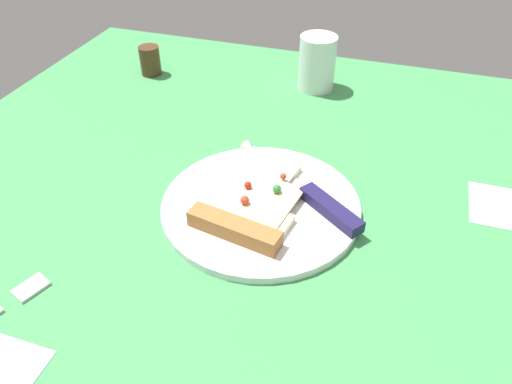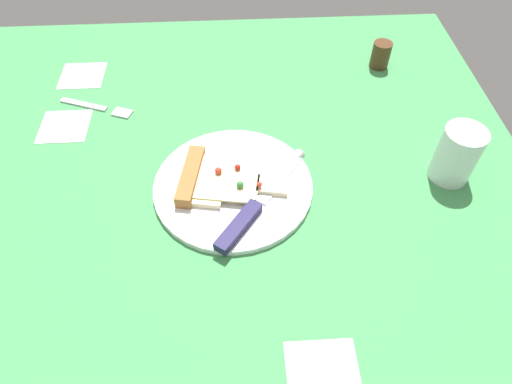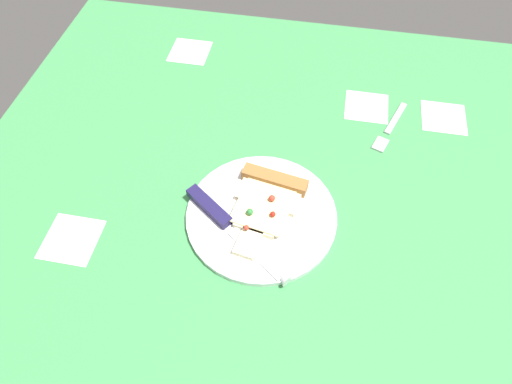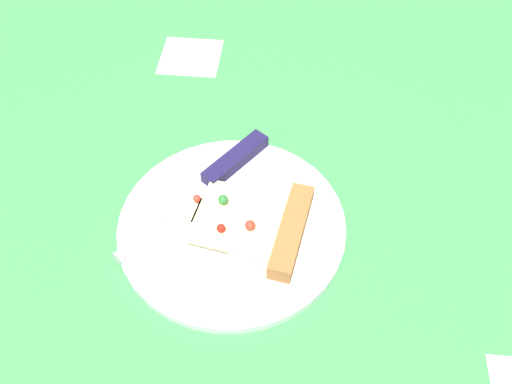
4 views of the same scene
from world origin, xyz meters
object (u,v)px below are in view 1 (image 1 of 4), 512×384
at_px(drinking_glass, 317,63).
at_px(pepper_shaker, 150,60).
at_px(plate, 261,206).
at_px(pizza_slice, 251,210).
at_px(knife, 307,192).

height_order(drinking_glass, pepper_shaker, drinking_glass).
distance_m(plate, pepper_shaker, 0.46).
bearing_deg(pepper_shaker, pizza_slice, 132.98).
relative_size(plate, knife, 1.27).
distance_m(plate, pizza_slice, 0.03).
xyz_separation_m(pizza_slice, drinking_glass, (0.00, -0.39, 0.03)).
bearing_deg(plate, drinking_glass, -88.63).
height_order(pizza_slice, pepper_shaker, pepper_shaker).
bearing_deg(pizza_slice, drinking_glass, 100.60).
bearing_deg(plate, pepper_shaker, -44.43).
relative_size(drinking_glass, pepper_shaker, 1.77).
xyz_separation_m(plate, knife, (-0.05, -0.03, 0.01)).
height_order(plate, pepper_shaker, pepper_shaker).
bearing_deg(pizza_slice, knife, 55.02).
relative_size(knife, drinking_glass, 2.10).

